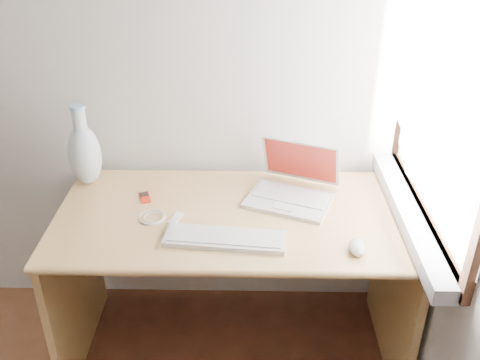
{
  "coord_description": "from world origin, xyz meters",
  "views": [
    {
      "loc": [
        1.08,
        -0.43,
        1.9
      ],
      "look_at": [
        1.04,
        1.35,
        0.9
      ],
      "focal_mm": 40.0,
      "sensor_mm": 36.0,
      "label": 1
    }
  ],
  "objects_px": {
    "desk": "(234,245)",
    "vase": "(84,153)",
    "laptop": "(288,186)",
    "external_keyboard": "(225,238)"
  },
  "relations": [
    {
      "from": "desk",
      "to": "vase",
      "type": "relative_size",
      "value": 3.93
    },
    {
      "from": "desk",
      "to": "external_keyboard",
      "type": "bearing_deg",
      "value": -95.67
    },
    {
      "from": "laptop",
      "to": "external_keyboard",
      "type": "xyz_separation_m",
      "value": [
        -0.25,
        -0.32,
        -0.04
      ]
    },
    {
      "from": "laptop",
      "to": "vase",
      "type": "height_order",
      "value": "vase"
    },
    {
      "from": "laptop",
      "to": "vase",
      "type": "xyz_separation_m",
      "value": [
        -0.86,
        0.1,
        0.09
      ]
    },
    {
      "from": "laptop",
      "to": "external_keyboard",
      "type": "distance_m",
      "value": 0.4
    },
    {
      "from": "desk",
      "to": "laptop",
      "type": "height_order",
      "value": "laptop"
    },
    {
      "from": "desk",
      "to": "laptop",
      "type": "relative_size",
      "value": 3.6
    },
    {
      "from": "desk",
      "to": "vase",
      "type": "xyz_separation_m",
      "value": [
        -0.64,
        0.15,
        0.36
      ]
    },
    {
      "from": "desk",
      "to": "external_keyboard",
      "type": "relative_size",
      "value": 3.11
    }
  ]
}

